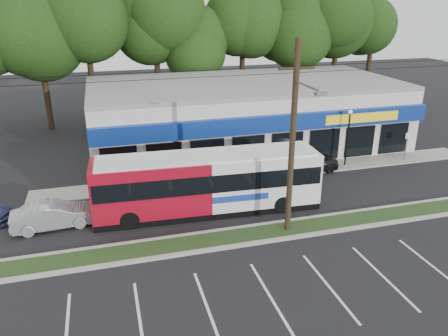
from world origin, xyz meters
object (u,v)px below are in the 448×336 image
(lamp_post, at_px, (348,131))
(pedestrian_a, at_px, (252,175))
(sign_post, at_px, (407,141))
(car_dark, at_px, (305,161))
(pedestrian_b, at_px, (238,174))
(car_silver, at_px, (54,215))
(metrobus, at_px, (208,181))
(utility_pole, at_px, (290,135))

(lamp_post, height_order, pedestrian_a, lamp_post)
(sign_post, height_order, car_dark, sign_post)
(pedestrian_b, bearing_deg, pedestrian_a, -176.79)
(sign_post, height_order, pedestrian_a, sign_post)
(car_dark, height_order, car_silver, car_dark)
(metrobus, height_order, pedestrian_a, metrobus)
(utility_pole, distance_m, lamp_post, 11.67)
(car_dark, bearing_deg, sign_post, -94.42)
(pedestrian_a, bearing_deg, metrobus, 6.52)
(lamp_post, relative_size, pedestrian_a, 2.36)
(car_dark, distance_m, pedestrian_b, 5.55)
(utility_pole, height_order, metrobus, utility_pole)
(utility_pole, relative_size, pedestrian_b, 26.14)
(sign_post, height_order, metrobus, metrobus)
(pedestrian_a, relative_size, pedestrian_b, 0.94)
(lamp_post, relative_size, metrobus, 0.32)
(lamp_post, distance_m, metrobus, 12.30)
(car_dark, bearing_deg, pedestrian_a, 104.02)
(pedestrian_a, xyz_separation_m, pedestrian_b, (-0.87, 0.31, 0.06))
(sign_post, height_order, car_silver, sign_post)
(car_silver, bearing_deg, utility_pole, -113.34)
(utility_pole, relative_size, car_silver, 11.35)
(sign_post, bearing_deg, pedestrian_b, -174.53)
(lamp_post, distance_m, car_dark, 3.89)
(car_silver, bearing_deg, pedestrian_a, -85.12)
(utility_pole, distance_m, pedestrian_a, 7.52)
(sign_post, xyz_separation_m, metrobus, (-16.50, -4.08, 0.29))
(pedestrian_a, bearing_deg, car_silver, -18.05)
(car_dark, xyz_separation_m, car_silver, (-16.58, -3.70, -0.11))
(sign_post, distance_m, car_silver, 25.30)
(metrobus, bearing_deg, car_silver, -179.16)
(car_dark, height_order, pedestrian_b, pedestrian_b)
(car_silver, bearing_deg, lamp_post, -83.90)
(utility_pole, height_order, car_silver, utility_pole)
(car_dark, distance_m, car_silver, 16.98)
(sign_post, xyz_separation_m, car_silver, (-25.00, -3.77, -0.83))
(car_silver, distance_m, pedestrian_a, 12.23)
(pedestrian_a, bearing_deg, car_dark, 170.82)
(sign_post, bearing_deg, lamp_post, 177.42)
(metrobus, bearing_deg, utility_pole, -44.14)
(utility_pole, xyz_separation_m, car_silver, (-11.83, 3.88, -4.69))
(car_dark, bearing_deg, pedestrian_b, 98.09)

